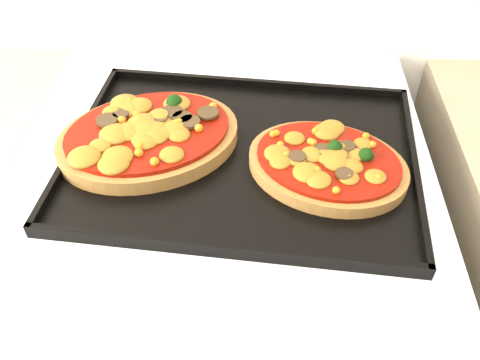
# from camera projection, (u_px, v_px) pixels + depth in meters

# --- Properties ---
(stove) EXTENTS (0.60, 0.60, 0.91)m
(stove) POSITION_uv_depth(u_px,v_px,m) (226.00, 330.00, 1.06)
(stove) COLOR silver
(stove) RESTS_ON floor
(baking_tray) EXTENTS (0.50, 0.39, 0.02)m
(baking_tray) POSITION_uv_depth(u_px,v_px,m) (242.00, 154.00, 0.74)
(baking_tray) COLOR black
(baking_tray) RESTS_ON stove
(pizza_left) EXTENTS (0.31, 0.28, 0.04)m
(pizza_left) POSITION_uv_depth(u_px,v_px,m) (148.00, 135.00, 0.74)
(pizza_left) COLOR #A9703A
(pizza_left) RESTS_ON baking_tray
(pizza_right) EXTENTS (0.26, 0.23, 0.03)m
(pizza_right) POSITION_uv_depth(u_px,v_px,m) (328.00, 163.00, 0.70)
(pizza_right) COLOR #A9703A
(pizza_right) RESTS_ON baking_tray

